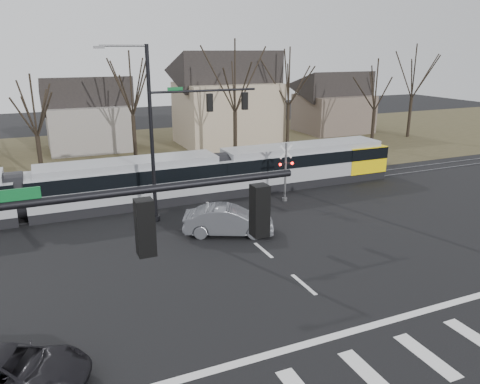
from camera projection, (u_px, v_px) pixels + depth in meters
name	position (u px, v px, depth m)	size (l,w,h in m)	color
ground	(329.00, 306.00, 18.85)	(140.00, 140.00, 0.00)	black
grass_verge	(148.00, 152.00, 46.87)	(140.00, 28.00, 0.01)	#38331E
crosswalk	(399.00, 365.00, 15.35)	(27.00, 2.60, 0.01)	silver
stop_line	(357.00, 330.00, 17.28)	(28.00, 0.35, 0.01)	silver
lane_dashes	(200.00, 196.00, 32.86)	(0.18, 30.00, 0.01)	silver
rail_pair	(201.00, 197.00, 32.68)	(90.00, 1.52, 0.06)	#59595E
tram	(127.00, 181.00, 30.46)	(40.29, 2.99, 3.05)	gray
sedan	(228.00, 220.00, 25.96)	(5.23, 3.62, 1.63)	#515358
suv	(8.00, 372.00, 14.03)	(5.33, 3.92, 1.35)	black
signal_pole_near_left	(33.00, 311.00, 7.93)	(9.28, 0.44, 10.20)	black
signal_pole_far	(178.00, 125.00, 27.20)	(9.28, 0.44, 10.20)	black
rail_crossing_signal	(285.00, 174.00, 31.42)	(1.08, 0.36, 4.00)	#59595B
tree_row	(183.00, 108.00, 40.91)	(59.20, 7.20, 10.00)	black
house_b	(88.00, 110.00, 47.29)	(8.64, 7.56, 7.65)	gray
house_c	(227.00, 95.00, 49.66)	(10.80, 8.64, 10.10)	tan
house_d	(334.00, 99.00, 57.54)	(8.64, 7.56, 7.65)	brown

